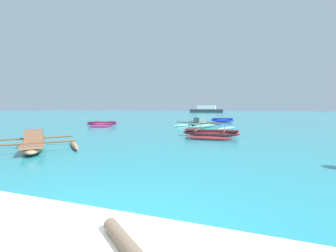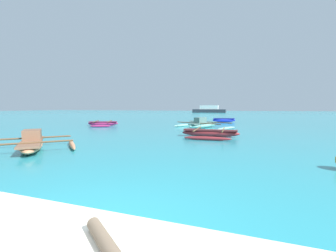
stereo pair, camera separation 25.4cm
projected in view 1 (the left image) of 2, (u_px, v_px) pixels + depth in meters
name	position (u px, v px, depth m)	size (l,w,h in m)	color
moored_boat_0	(34.00, 144.00, 8.88)	(3.98, 4.01, 0.76)	tan
moored_boat_1	(223.00, 120.00, 26.00)	(2.64, 1.05, 0.46)	blue
moored_boat_2	(102.00, 123.00, 20.67)	(3.10, 3.78, 0.46)	#AA2761
moored_boat_3	(203.00, 124.00, 18.58)	(5.11, 4.18, 0.88)	#83BDAF
moored_boat_4	(211.00, 133.00, 12.91)	(3.30, 3.24, 0.47)	maroon
driftwood_0	(128.00, 247.00, 2.37)	(1.01, 0.82, 0.16)	#75604C
distant_ferry	(206.00, 110.00, 76.72)	(11.12, 2.45, 2.45)	#2D333D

